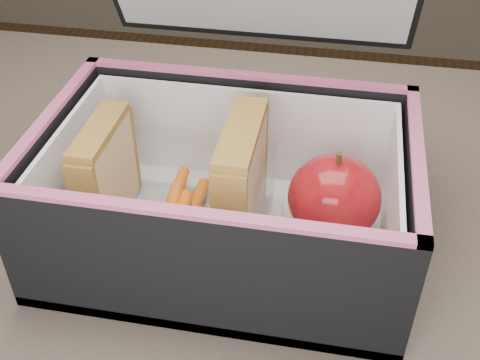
# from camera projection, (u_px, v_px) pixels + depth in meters

# --- Properties ---
(kitchen_table) EXTENTS (1.20, 0.80, 0.75)m
(kitchen_table) POSITION_uv_depth(u_px,v_px,m) (187.00, 322.00, 0.58)
(kitchen_table) COLOR brown
(kitchen_table) RESTS_ON ground
(lunch_bag) EXTENTS (0.30, 0.29, 0.28)m
(lunch_bag) POSITION_uv_depth(u_px,v_px,m) (227.00, 182.00, 0.50)
(lunch_bag) COLOR black
(lunch_bag) RESTS_ON kitchen_table
(plastic_tub) EXTENTS (0.16, 0.11, 0.06)m
(plastic_tub) POSITION_uv_depth(u_px,v_px,m) (174.00, 198.00, 0.51)
(plastic_tub) COLOR white
(plastic_tub) RESTS_ON lunch_bag
(sandwich_left) EXTENTS (0.02, 0.08, 0.09)m
(sandwich_left) POSITION_uv_depth(u_px,v_px,m) (106.00, 174.00, 0.51)
(sandwich_left) COLOR beige
(sandwich_left) RESTS_ON plastic_tub
(sandwich_right) EXTENTS (0.03, 0.10, 0.11)m
(sandwich_right) POSITION_uv_depth(u_px,v_px,m) (241.00, 184.00, 0.49)
(sandwich_right) COLOR beige
(sandwich_right) RESTS_ON plastic_tub
(carrot_sticks) EXTENTS (0.04, 0.13, 0.03)m
(carrot_sticks) POSITION_uv_depth(u_px,v_px,m) (178.00, 218.00, 0.51)
(carrot_sticks) COLOR #DC3F09
(carrot_sticks) RESTS_ON plastic_tub
(paper_napkin) EXTENTS (0.09, 0.09, 0.01)m
(paper_napkin) POSITION_uv_depth(u_px,v_px,m) (330.00, 231.00, 0.52)
(paper_napkin) COLOR white
(paper_napkin) RESTS_ON lunch_bag
(red_apple) EXTENTS (0.09, 0.09, 0.08)m
(red_apple) POSITION_uv_depth(u_px,v_px,m) (334.00, 198.00, 0.49)
(red_apple) COLOR maroon
(red_apple) RESTS_ON paper_napkin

